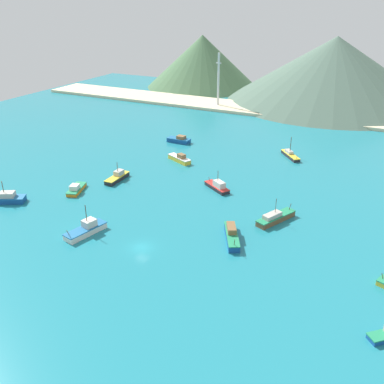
% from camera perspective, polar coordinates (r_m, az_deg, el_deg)
% --- Properties ---
extents(ground, '(260.00, 280.00, 0.50)m').
position_cam_1_polar(ground, '(110.05, 1.64, -0.05)').
color(ground, teal).
extents(fishing_boat_0, '(8.95, 5.82, 2.63)m').
position_cam_1_polar(fishing_boat_0, '(129.73, -1.66, 4.47)').
color(fishing_boat_0, gold).
rests_on(fishing_boat_0, ground).
extents(fishing_boat_2, '(2.82, 8.82, 5.11)m').
position_cam_1_polar(fishing_boat_2, '(118.31, -9.93, 1.99)').
color(fishing_boat_2, '#232328').
rests_on(fishing_boat_2, ground).
extents(fishing_boat_3, '(8.37, 6.64, 5.32)m').
position_cam_1_polar(fishing_boat_3, '(110.80, 3.44, 0.77)').
color(fishing_boat_3, '#232328').
rests_on(fishing_boat_3, ground).
extents(fishing_boat_4, '(6.84, 10.35, 3.08)m').
position_cam_1_polar(fishing_boat_4, '(88.87, 5.33, -5.74)').
color(fishing_boat_4, '#14478C').
rests_on(fishing_boat_4, ground).
extents(fishing_boat_5, '(6.77, 10.77, 5.66)m').
position_cam_1_polar(fishing_boat_5, '(97.00, 11.04, -3.39)').
color(fishing_boat_5, brown).
rests_on(fishing_boat_5, ground).
extents(fishing_boat_6, '(8.06, 3.34, 2.48)m').
position_cam_1_polar(fishing_boat_6, '(147.23, -1.74, 6.98)').
color(fishing_boat_6, '#14478C').
rests_on(fishing_boat_6, ground).
extents(fishing_boat_7, '(10.97, 7.80, 5.51)m').
position_cam_1_polar(fishing_boat_7, '(113.58, -23.87, -0.81)').
color(fishing_boat_7, '#14478C').
rests_on(fishing_boat_7, ground).
extents(fishing_boat_8, '(7.75, 8.73, 6.34)m').
position_cam_1_polar(fishing_boat_8, '(136.77, 12.97, 4.84)').
color(fishing_boat_8, '#232328').
rests_on(fishing_boat_8, ground).
extents(fishing_boat_9, '(5.10, 9.90, 6.65)m').
position_cam_1_polar(fishing_boat_9, '(93.27, -13.95, -4.87)').
color(fishing_boat_9, silver).
rests_on(fishing_boat_9, ground).
extents(fishing_boat_10, '(5.14, 8.23, 2.17)m').
position_cam_1_polar(fishing_boat_10, '(113.61, -15.22, 0.42)').
color(fishing_boat_10, orange).
rests_on(fishing_boat_10, ground).
extents(beach_strip, '(247.00, 20.22, 1.20)m').
position_cam_1_polar(beach_strip, '(188.28, 13.03, 10.24)').
color(beach_strip, beige).
rests_on(beach_strip, ground).
extents(hill_west, '(59.99, 59.99, 26.97)m').
position_cam_1_polar(hill_west, '(240.78, 1.39, 17.06)').
color(hill_west, '#476B47').
rests_on(hill_west, ground).
extents(hill_central, '(96.93, 96.93, 29.38)m').
position_cam_1_polar(hill_central, '(214.56, 18.39, 15.23)').
color(hill_central, '#4C6656').
rests_on(hill_central, ground).
extents(radio_tower, '(2.36, 1.88, 23.55)m').
position_cam_1_polar(radio_tower, '(193.86, 3.54, 14.68)').
color(radio_tower, silver).
rests_on(radio_tower, ground).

